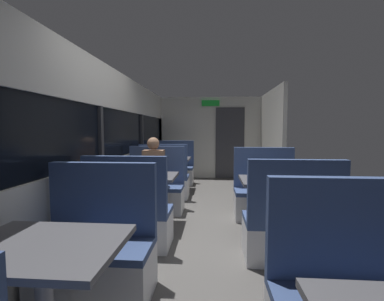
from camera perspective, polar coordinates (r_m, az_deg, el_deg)
The scene contains 17 objects.
ground_plane at distance 3.78m, azimuth 3.12°, elevation -17.25°, with size 3.30×9.20×0.02m, color #514F4C.
carriage_window_panel_left at distance 3.84m, azimuth -19.00°, elevation 0.04°, with size 0.09×8.48×2.30m.
carriage_end_bulkhead at distance 7.71m, azimuth 4.35°, elevation 2.62°, with size 2.90×0.11×2.30m.
carriage_aisle_panel_right at distance 6.66m, azimuth 16.39°, elevation 2.26°, with size 0.08×2.40×2.30m, color beige.
dining_table_near_window at distance 1.88m, azimuth -29.04°, elevation -19.66°, with size 0.90×0.70×0.74m.
bench_near_window_facing_entry at distance 2.56m, azimuth -19.54°, elevation -20.26°, with size 0.95×0.50×1.10m.
dining_table_mid_window at distance 3.93m, azimuth -10.01°, elevation -6.59°, with size 0.90×0.70×0.74m.
bench_mid_window_facing_end at distance 3.36m, azimuth -13.01°, elevation -14.07°, with size 0.95×0.50×1.10m.
bench_mid_window_facing_entry at distance 4.66m, azimuth -7.78°, elevation -8.71°, with size 0.95×0.50×1.10m.
dining_table_far_window at distance 6.17m, azimuth -4.63°, elevation -2.50°, with size 0.90×0.70×0.74m.
bench_far_window_facing_end at distance 5.53m, azimuth -5.76°, elevation -6.58°, with size 0.95×0.50×1.10m.
bench_far_window_facing_entry at distance 6.89m, azimuth -3.69°, elevation -4.36°, with size 0.95×0.50×1.10m.
dining_table_rear_aisle at distance 3.70m, azimuth 17.28°, elevation -7.41°, with size 0.90×0.70×0.74m.
bench_rear_aisle_facing_end at distance 3.13m, azimuth 20.07°, elevation -15.60°, with size 0.95×0.50×1.10m.
bench_rear_aisle_facing_entry at distance 4.44m, azimuth 15.17°, elevation -9.50°, with size 0.95×0.50×1.10m.
seated_passenger at distance 4.55m, azimuth -8.00°, elevation -6.36°, with size 0.47×0.55×1.26m.
coffee_cup_primary at distance 3.55m, azimuth 20.82°, elevation -5.61°, with size 0.07×0.07×0.09m.
Camera 1 is at (0.08, -3.51, 1.39)m, focal length 25.23 mm.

